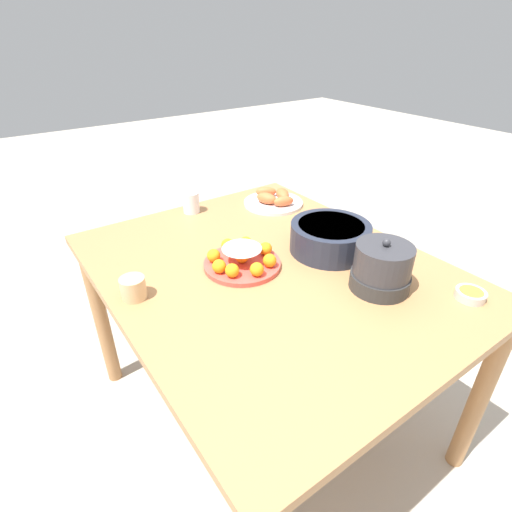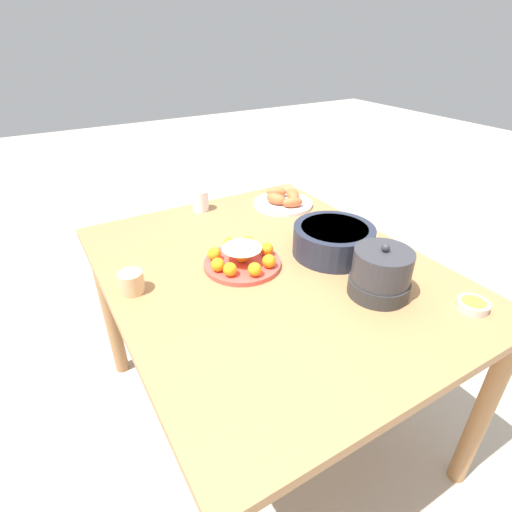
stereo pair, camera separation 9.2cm
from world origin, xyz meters
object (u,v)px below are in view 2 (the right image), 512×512
Objects in this scene: dining_table at (269,290)px; sauce_bowl at (473,305)px; cake_plate at (242,259)px; cup_far at (200,200)px; serving_bowl at (333,240)px; seafood_platter at (284,200)px; warming_pot at (381,273)px; cup_near at (132,282)px.

sauce_bowl is (0.48, 0.38, 0.11)m from dining_table.
cake_plate is 2.92× the size of cup_far.
serving_bowl reaches higher than seafood_platter.
warming_pot reaches higher than sauce_bowl.
cup_near is at bearing -102.18° from dining_table.
cup_far is (-1.03, -0.38, 0.03)m from sauce_bowl.
cup_far is (-0.58, -0.24, -0.01)m from serving_bowl.
seafood_platter is (-0.41, 0.33, 0.11)m from dining_table.
seafood_platter is at bearing 68.30° from cup_far.
dining_table is 0.15m from cake_plate.
serving_bowl is 0.68m from cup_near.
serving_bowl is at bearing 22.70° from cup_far.
cake_plate is at bearing -140.00° from sauce_bowl.
warming_pot is at bearing -137.40° from sauce_bowl.
cake_plate is 2.97× the size of sauce_bowl.
cup_far is 0.87m from warming_pot.
cake_plate is 1.43× the size of warming_pot.
sauce_bowl is (0.45, 0.14, -0.04)m from serving_bowl.
cup_far reaches higher than dining_table.
cake_plate is at bearing 83.75° from cup_near.
seafood_platter is 0.72m from warming_pot.
serving_bowl is 3.23× the size of sauce_bowl.
sauce_bowl is at bearing 37.85° from dining_table.
warming_pot reaches higher than serving_bowl.
warming_pot is at bearing -10.89° from seafood_platter.
serving_bowl reaches higher than sauce_bowl.
cake_plate is at bearing -125.68° from dining_table.
serving_bowl is at bearing 74.28° from cake_plate.
serving_bowl is 0.63m from cup_far.
serving_bowl is 1.07× the size of seafood_platter.
cup_near is at bearing -42.90° from cup_far.
cup_far is at bearing -179.32° from dining_table.
sauce_bowl is at bearing 2.63° from seafood_platter.
cake_plate is 3.46× the size of cup_near.
dining_table is at bearing 0.68° from cup_far.
serving_bowl is 0.46m from seafood_platter.
warming_pot is at bearing 13.71° from cup_far.
cake_plate is 0.36m from cup_near.
dining_table is at bearing -98.15° from serving_bowl.
sauce_bowl is 0.27m from warming_pot.
sauce_bowl is 1.16× the size of cup_near.
cup_near is 0.74m from warming_pot.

